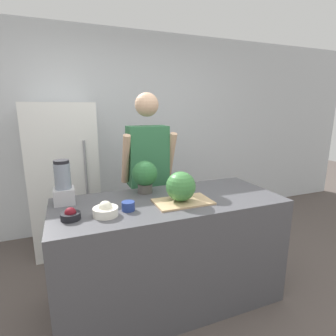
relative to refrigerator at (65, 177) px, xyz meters
The scene contains 12 objects.
ground_plane 2.05m from the refrigerator, 65.39° to the right, with size 14.00×14.00×0.00m, color #564C47.
wall_back 0.99m from the refrigerator, 27.01° to the left, with size 8.00×0.06×2.60m.
counter_island 1.58m from the refrigerator, 59.41° to the right, with size 1.80×0.76×0.91m.
refrigerator is the anchor object (origin of this frame).
person 1.04m from the refrigerator, 39.89° to the right, with size 0.53×0.28×1.77m.
cutting_board 1.65m from the refrigerator, 59.09° to the right, with size 0.44×0.27×0.01m.
watermelon 1.64m from the refrigerator, 59.35° to the right, with size 0.23×0.23×0.23m.
bowl_cherries 1.44m from the refrigerator, 88.70° to the right, with size 0.13×0.13×0.08m.
bowl_cream 1.48m from the refrigerator, 80.04° to the right, with size 0.17×0.17×0.10m.
bowl_small_blue 1.48m from the refrigerator, 73.56° to the right, with size 0.09×0.09×0.07m.
blender 1.13m from the refrigerator, 90.07° to the right, with size 0.15×0.15×0.34m.
potted_plant 1.27m from the refrigerator, 59.02° to the right, with size 0.21×0.21×0.28m.
Camera 1 is at (-0.73, -1.45, 1.62)m, focal length 28.00 mm.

